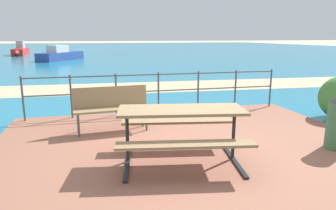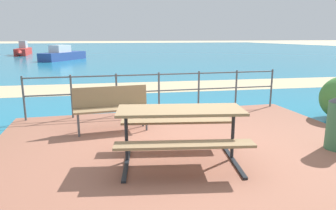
# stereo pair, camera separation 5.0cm
# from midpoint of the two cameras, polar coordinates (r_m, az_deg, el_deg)

# --- Properties ---
(ground_plane) EXTENTS (240.00, 240.00, 0.00)m
(ground_plane) POSITION_cam_midpoint_polar(r_m,az_deg,el_deg) (5.11, 3.59, -8.41)
(ground_plane) COLOR beige
(patio_paving) EXTENTS (6.40, 5.20, 0.06)m
(patio_paving) POSITION_cam_midpoint_polar(r_m,az_deg,el_deg) (5.10, 3.59, -8.10)
(patio_paving) COLOR #935B47
(patio_paving) RESTS_ON ground
(sea_water) EXTENTS (90.00, 90.00, 0.01)m
(sea_water) POSITION_cam_midpoint_polar(r_m,az_deg,el_deg) (44.60, -12.14, 10.08)
(sea_water) COLOR teal
(sea_water) RESTS_ON ground
(beach_strip) EXTENTS (54.06, 5.06, 0.01)m
(beach_strip) POSITION_cam_midpoint_polar(r_m,az_deg,el_deg) (11.26, -6.28, 3.27)
(beach_strip) COLOR tan
(beach_strip) RESTS_ON ground
(picnic_table) EXTENTS (1.99, 1.64, 0.78)m
(picnic_table) POSITION_cam_midpoint_polar(r_m,az_deg,el_deg) (4.36, 2.16, -3.18)
(picnic_table) COLOR #8C704C
(picnic_table) RESTS_ON patio_paving
(park_bench) EXTENTS (1.44, 0.52, 0.84)m
(park_bench) POSITION_cam_midpoint_polar(r_m,az_deg,el_deg) (5.92, -10.78, 0.13)
(park_bench) COLOR #8C704C
(park_bench) RESTS_ON patio_paving
(railing_fence) EXTENTS (5.94, 0.04, 0.96)m
(railing_fence) POSITION_cam_midpoint_polar(r_m,az_deg,el_deg) (7.16, -2.00, 3.20)
(railing_fence) COLOR #4C5156
(railing_fence) RESTS_ON patio_paving
(boat_near) EXTENTS (1.36, 5.71, 1.38)m
(boat_near) POSITION_cam_midpoint_polar(r_m,az_deg,el_deg) (34.36, -25.88, 9.16)
(boat_near) COLOR red
(boat_near) RESTS_ON sea_water
(boat_mid) EXTENTS (3.37, 4.60, 1.17)m
(boat_mid) POSITION_cam_midpoint_polar(r_m,az_deg,el_deg) (25.66, -19.41, 8.85)
(boat_mid) COLOR #2D478C
(boat_mid) RESTS_ON sea_water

